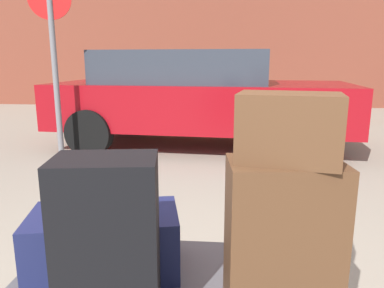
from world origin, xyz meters
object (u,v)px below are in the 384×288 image
at_px(suitcase_brown_rear_right, 282,238).
at_px(suitcase_black_front_right, 108,241).
at_px(bollard_kerb_near, 336,107).
at_px(parked_car, 197,96).
at_px(duffel_bag_navy_stacked_top, 105,242).
at_px(duffel_bag_brown_topmost_pile, 288,128).
at_px(no_parking_sign, 54,51).

relative_size(suitcase_brown_rear_right, suitcase_black_front_right, 0.95).
bearing_deg(bollard_kerb_near, parked_car, -139.42).
xyz_separation_m(duffel_bag_navy_stacked_top, duffel_bag_brown_topmost_pile, (0.75, -0.19, 0.57)).
bearing_deg(no_parking_sign, duffel_bag_brown_topmost_pile, -54.02).
bearing_deg(suitcase_brown_rear_right, suitcase_black_front_right, -174.69).
distance_m(duffel_bag_navy_stacked_top, parked_car, 4.09).
bearing_deg(bollard_kerb_near, no_parking_sign, -142.11).
distance_m(suitcase_black_front_right, duffel_bag_brown_topmost_pile, 0.75).
distance_m(parked_car, bollard_kerb_near, 3.59).
xyz_separation_m(suitcase_brown_rear_right, duffel_bag_brown_topmost_pile, (0.00, 0.00, 0.42)).
relative_size(suitcase_black_front_right, no_parking_sign, 0.27).
xyz_separation_m(suitcase_brown_rear_right, no_parking_sign, (-2.32, 3.19, 0.77)).
bearing_deg(bollard_kerb_near, suitcase_black_front_right, -111.85).
bearing_deg(suitcase_brown_rear_right, no_parking_sign, 120.85).
distance_m(duffel_bag_brown_topmost_pile, no_parking_sign, 3.96).
bearing_deg(parked_car, no_parking_sign, -146.92).
height_order(suitcase_brown_rear_right, no_parking_sign, no_parking_sign).
distance_m(suitcase_black_front_right, no_parking_sign, 3.79).
relative_size(duffel_bag_navy_stacked_top, duffel_bag_brown_topmost_pile, 1.87).
xyz_separation_m(suitcase_brown_rear_right, parked_car, (-0.64, 4.28, 0.13)).
distance_m(suitcase_brown_rear_right, duffel_bag_brown_topmost_pile, 0.42).
xyz_separation_m(duffel_bag_brown_topmost_pile, no_parking_sign, (-2.32, 3.19, 0.35)).
bearing_deg(no_parking_sign, suitcase_black_front_right, -62.95).
bearing_deg(suitcase_brown_rear_right, duffel_bag_navy_stacked_top, 160.32).
height_order(suitcase_brown_rear_right, duffel_bag_navy_stacked_top, suitcase_brown_rear_right).
bearing_deg(suitcase_black_front_right, suitcase_brown_rear_right, 2.29).
distance_m(suitcase_brown_rear_right, suitcase_black_front_right, 0.64).
bearing_deg(suitcase_black_front_right, duffel_bag_brown_topmost_pile, 2.29).
xyz_separation_m(duffel_bag_brown_topmost_pile, parked_car, (-0.64, 4.28, -0.29)).
bearing_deg(suitcase_brown_rear_right, duffel_bag_brown_topmost_pile, 0.00).
bearing_deg(parked_car, duffel_bag_brown_topmost_pile, -81.47).
xyz_separation_m(suitcase_black_front_right, duffel_bag_brown_topmost_pile, (0.63, 0.12, 0.40)).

